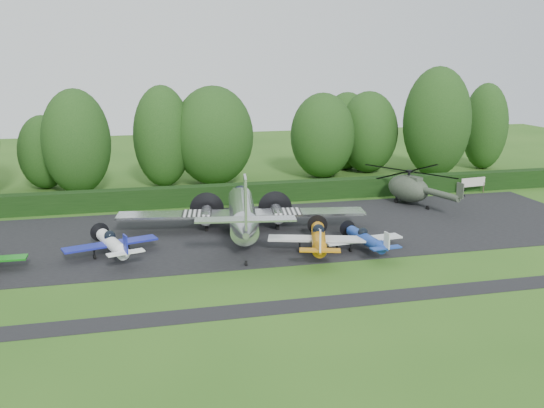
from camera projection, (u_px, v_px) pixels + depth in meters
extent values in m
plane|color=#295618|center=(230.00, 276.00, 41.91)|extent=(160.00, 160.00, 0.00)
cube|color=black|center=(210.00, 236.00, 51.35)|extent=(70.00, 18.00, 0.01)
cube|color=black|center=(246.00, 311.00, 36.24)|extent=(70.00, 2.00, 0.00)
cube|color=black|center=(196.00, 205.00, 61.74)|extent=(90.00, 1.60, 2.00)
cylinder|color=silver|center=(242.00, 213.00, 51.43)|extent=(2.23, 11.64, 2.23)
cone|color=silver|center=(230.00, 196.00, 57.58)|extent=(2.23, 1.46, 2.23)
cone|color=silver|center=(260.00, 230.00, 44.71)|extent=(2.23, 2.91, 2.23)
sphere|color=black|center=(231.00, 193.00, 56.59)|extent=(1.46, 1.46, 1.46)
cube|color=silver|center=(240.00, 214.00, 52.41)|extent=(21.34, 2.33, 0.21)
cube|color=white|center=(195.00, 215.00, 51.51)|extent=(2.52, 2.43, 0.05)
cube|color=white|center=(284.00, 210.00, 53.26)|extent=(2.52, 2.43, 0.05)
cylinder|color=silver|center=(204.00, 217.00, 52.32)|extent=(1.07, 3.10, 1.07)
cylinder|color=silver|center=(274.00, 213.00, 53.72)|extent=(1.07, 3.10, 1.07)
cylinder|color=black|center=(201.00, 211.00, 54.38)|extent=(3.10, 0.03, 3.10)
cylinder|color=black|center=(268.00, 207.00, 55.78)|extent=(3.10, 0.03, 3.10)
cube|color=silver|center=(262.00, 219.00, 43.72)|extent=(7.28, 1.36, 0.14)
cube|color=silver|center=(263.00, 201.00, 43.13)|extent=(0.17, 2.13, 3.69)
cylinder|color=black|center=(205.00, 230.00, 52.21)|extent=(0.24, 0.87, 0.87)
cylinder|color=black|center=(275.00, 225.00, 53.61)|extent=(0.24, 0.87, 0.87)
cylinder|color=black|center=(263.00, 263.00, 44.13)|extent=(0.17, 0.43, 0.43)
cylinder|color=white|center=(112.00, 244.00, 45.47)|extent=(0.97, 5.56, 0.97)
sphere|color=black|center=(112.00, 236.00, 45.94)|extent=(0.85, 0.85, 0.85)
cube|color=#191F96|center=(113.00, 244.00, 45.99)|extent=(7.08, 1.32, 0.14)
cube|color=white|center=(111.00, 254.00, 42.26)|extent=(2.63, 0.71, 0.10)
cube|color=#191F96|center=(111.00, 246.00, 42.01)|extent=(0.10, 0.81, 1.32)
cylinder|color=black|center=(113.00, 231.00, 48.87)|extent=(1.52, 0.02, 1.52)
cylinder|color=black|center=(95.00, 255.00, 45.69)|extent=(0.14, 0.45, 0.45)
cylinder|color=black|center=(131.00, 253.00, 46.28)|extent=(0.14, 0.45, 0.45)
cylinder|color=black|center=(114.00, 245.00, 48.19)|extent=(0.12, 0.40, 0.40)
cylinder|color=#C2760B|center=(319.00, 239.00, 46.32)|extent=(1.07, 6.12, 1.07)
sphere|color=black|center=(316.00, 230.00, 46.83)|extent=(0.93, 0.93, 0.93)
cube|color=silver|center=(316.00, 239.00, 46.89)|extent=(7.79, 1.45, 0.16)
cube|color=#C2760B|center=(335.00, 250.00, 42.79)|extent=(2.89, 0.78, 0.11)
cube|color=silver|center=(335.00, 241.00, 42.51)|extent=(0.11, 0.89, 1.45)
cylinder|color=black|center=(304.00, 225.00, 50.05)|extent=(1.67, 0.02, 1.67)
cylinder|color=black|center=(299.00, 252.00, 46.56)|extent=(0.16, 0.49, 0.49)
cylinder|color=black|center=(335.00, 249.00, 47.21)|extent=(0.16, 0.49, 0.49)
cylinder|color=black|center=(308.00, 241.00, 49.30)|extent=(0.13, 0.44, 0.44)
cylinder|color=#193A9A|center=(366.00, 239.00, 46.92)|extent=(0.88, 5.03, 0.88)
sphere|color=black|center=(364.00, 232.00, 47.34)|extent=(0.77, 0.77, 0.77)
cube|color=silver|center=(364.00, 239.00, 47.39)|extent=(6.40, 1.19, 0.13)
cube|color=#193A9A|center=(382.00, 248.00, 44.02)|extent=(2.38, 0.64, 0.09)
cube|color=silver|center=(383.00, 241.00, 43.79)|extent=(0.09, 0.73, 1.19)
cylinder|color=black|center=(351.00, 228.00, 49.99)|extent=(1.37, 0.02, 1.37)
cylinder|color=black|center=(350.00, 250.00, 47.11)|extent=(0.13, 0.40, 0.40)
cylinder|color=black|center=(378.00, 247.00, 47.65)|extent=(0.13, 0.40, 0.40)
cylinder|color=black|center=(355.00, 241.00, 49.37)|extent=(0.11, 0.37, 0.37)
ellipsoid|color=#343D2E|center=(408.00, 188.00, 61.95)|extent=(2.84, 5.21, 2.73)
cylinder|color=#343D2E|center=(427.00, 194.00, 58.02)|extent=(0.64, 5.47, 0.64)
cube|color=#343D2E|center=(443.00, 192.00, 55.15)|extent=(0.11, 0.82, 1.46)
cylinder|color=black|center=(409.00, 175.00, 61.63)|extent=(0.27, 0.27, 0.73)
cylinder|color=black|center=(409.00, 171.00, 61.53)|extent=(0.64, 0.64, 0.23)
cylinder|color=black|center=(409.00, 171.00, 61.53)|extent=(10.94, 10.94, 0.05)
cube|color=#343D2E|center=(412.00, 180.00, 61.02)|extent=(0.82, 1.82, 0.64)
ellipsoid|color=black|center=(402.00, 185.00, 63.31)|extent=(1.73, 1.73, 1.56)
cylinder|color=black|center=(396.00, 200.00, 62.76)|extent=(0.16, 0.51, 0.51)
cylinder|color=black|center=(412.00, 199.00, 63.18)|extent=(0.16, 0.51, 0.51)
cylinder|color=black|center=(421.00, 208.00, 59.54)|extent=(0.15, 0.44, 0.44)
cylinder|color=#3F3326|center=(461.00, 189.00, 66.55)|extent=(0.12, 0.12, 1.19)
cylinder|color=#3F3326|center=(485.00, 188.00, 67.22)|extent=(0.12, 0.12, 1.19)
cube|color=beige|center=(473.00, 182.00, 66.72)|extent=(3.16, 0.08, 0.99)
cylinder|color=black|center=(322.00, 164.00, 75.48)|extent=(0.70, 0.70, 3.44)
ellipsoid|color=#193A12|center=(322.00, 136.00, 74.63)|extent=(7.91, 7.91, 10.51)
cylinder|color=black|center=(46.00, 177.00, 69.28)|extent=(0.70, 0.70, 2.75)
ellipsoid|color=#193A12|center=(44.00, 152.00, 68.60)|extent=(5.72, 5.72, 8.41)
cylinder|color=black|center=(367.00, 159.00, 78.95)|extent=(0.70, 0.70, 3.43)
ellipsoid|color=#193A12|center=(368.00, 132.00, 78.11)|extent=(7.63, 7.63, 10.49)
cylinder|color=black|center=(483.00, 155.00, 81.35)|extent=(0.70, 0.70, 3.74)
ellipsoid|color=#193A12|center=(485.00, 126.00, 80.43)|extent=(5.89, 5.89, 11.42)
cylinder|color=black|center=(79.00, 177.00, 66.53)|extent=(0.70, 0.70, 3.77)
ellipsoid|color=#193A12|center=(76.00, 142.00, 65.61)|extent=(7.35, 7.35, 11.51)
cylinder|color=black|center=(434.00, 159.00, 76.22)|extent=(0.70, 0.70, 4.47)
ellipsoid|color=#193A12|center=(437.00, 122.00, 75.12)|extent=(8.32, 8.32, 13.65)
cylinder|color=black|center=(164.00, 170.00, 70.35)|extent=(0.70, 0.70, 3.82)
ellipsoid|color=#193A12|center=(162.00, 136.00, 69.41)|extent=(6.62, 6.62, 11.68)
cylinder|color=black|center=(214.00, 169.00, 71.36)|extent=(0.70, 0.70, 3.78)
ellipsoid|color=#193A12|center=(213.00, 136.00, 70.44)|extent=(9.36, 9.36, 11.56)
cylinder|color=black|center=(346.00, 157.00, 80.93)|extent=(0.70, 0.70, 3.36)
ellipsoid|color=#193A12|center=(347.00, 131.00, 80.11)|extent=(6.83, 6.83, 10.26)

